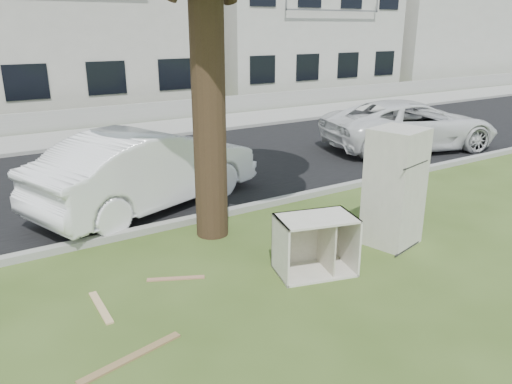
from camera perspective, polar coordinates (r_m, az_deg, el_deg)
ground at (r=7.49m, az=4.28°, el=-8.72°), size 120.00×120.00×0.00m
road at (r=12.48m, az=-12.34°, el=2.16°), size 120.00×7.00×0.01m
kerb_near at (r=9.39m, az=-4.66°, el=-2.94°), size 120.00×0.18×0.12m
kerb_far at (r=15.77m, az=-16.91°, el=5.14°), size 120.00×0.18×0.12m
sidewalk at (r=17.14m, az=-18.27°, el=6.04°), size 120.00×2.80×0.01m
low_wall at (r=18.61m, az=-19.66°, el=7.90°), size 120.00×0.15×0.70m
townhouse_center at (r=23.17m, az=-23.59°, el=17.76°), size 11.22×8.16×7.44m
townhouse_right at (r=27.88m, az=2.82°, el=18.43°), size 10.20×8.16×6.84m
filler_right at (r=38.01m, az=20.70°, el=16.99°), size 16.00×9.00×6.40m
fridge at (r=8.29m, az=15.56°, el=0.51°), size 0.94×0.90×1.91m
cabinet at (r=7.24m, az=6.80°, el=-6.03°), size 1.24×0.95×0.86m
plank_a at (r=5.83m, az=-14.04°, el=-17.86°), size 1.22×0.36×0.02m
plank_b at (r=7.27m, az=-9.15°, el=-9.72°), size 0.77×0.42×0.02m
plank_c at (r=6.80m, az=-17.32°, el=-12.47°), size 0.11×0.86×0.02m
car_center at (r=9.95m, az=-12.17°, el=2.67°), size 5.00×3.12×1.56m
car_right at (r=15.16m, az=17.22°, el=7.32°), size 5.49×3.54×1.41m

